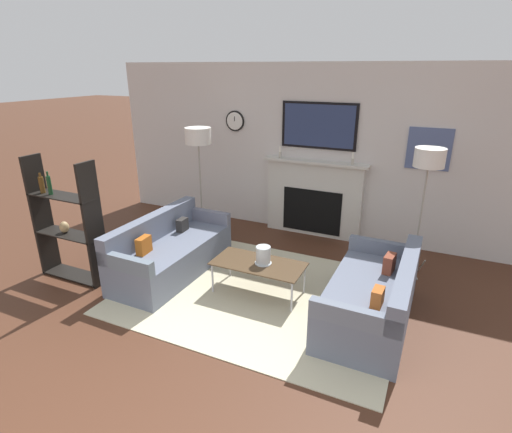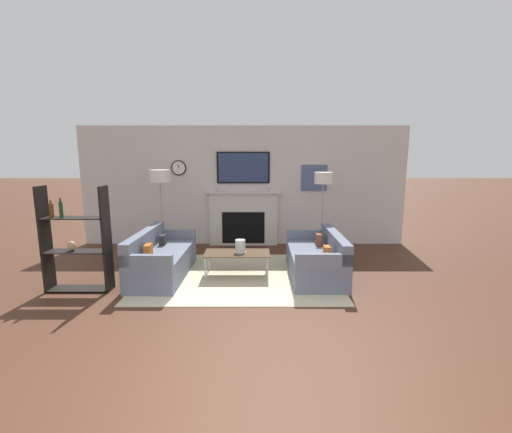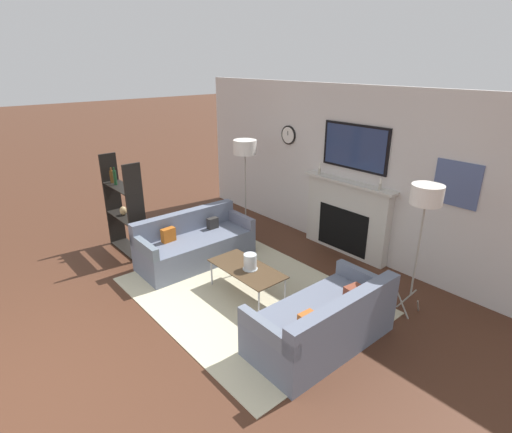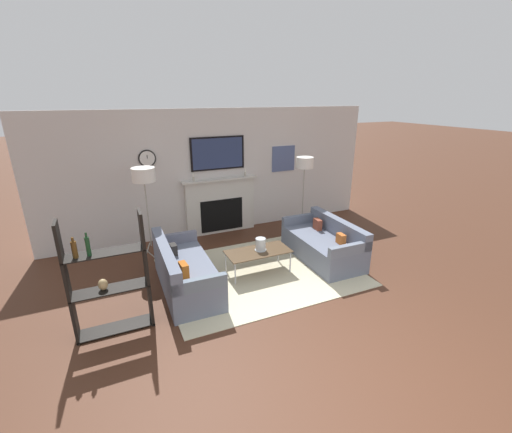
{
  "view_description": "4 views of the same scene",
  "coord_description": "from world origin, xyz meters",
  "px_view_note": "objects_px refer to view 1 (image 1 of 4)",
  "views": [
    {
      "loc": [
        1.74,
        -0.9,
        2.62
      ],
      "look_at": [
        -0.22,
        3.33,
        0.87
      ],
      "focal_mm": 28.0,
      "sensor_mm": 36.0,
      "label": 1
    },
    {
      "loc": [
        0.29,
        -2.61,
        2.02
      ],
      "look_at": [
        0.26,
        3.3,
        0.98
      ],
      "focal_mm": 24.0,
      "sensor_mm": 36.0,
      "label": 2
    },
    {
      "loc": [
        3.67,
        0.0,
        3.02
      ],
      "look_at": [
        -0.29,
        3.4,
        0.98
      ],
      "focal_mm": 28.0,
      "sensor_mm": 36.0,
      "label": 3
    },
    {
      "loc": [
        -2.27,
        -1.86,
        2.94
      ],
      "look_at": [
        0.12,
        3.45,
        0.88
      ],
      "focal_mm": 24.0,
      "sensor_mm": 36.0,
      "label": 4
    }
  ],
  "objects_px": {
    "coffee_table": "(258,265)",
    "hurricane_candle": "(263,256)",
    "floor_lamp_right": "(429,160)",
    "couch_right": "(373,299)",
    "shelf_unit": "(67,224)",
    "couch_left": "(170,253)",
    "floor_lamp_left": "(198,138)"
  },
  "relations": [
    {
      "from": "couch_left",
      "to": "coffee_table",
      "type": "height_order",
      "value": "couch_left"
    },
    {
      "from": "hurricane_candle",
      "to": "coffee_table",
      "type": "bearing_deg",
      "value": -162.41
    },
    {
      "from": "hurricane_candle",
      "to": "floor_lamp_left",
      "type": "distance_m",
      "value": 2.38
    },
    {
      "from": "coffee_table",
      "to": "couch_right",
      "type": "bearing_deg",
      "value": -0.38
    },
    {
      "from": "hurricane_candle",
      "to": "shelf_unit",
      "type": "xyz_separation_m",
      "value": [
        -2.43,
        -0.67,
        0.25
      ]
    },
    {
      "from": "coffee_table",
      "to": "floor_lamp_left",
      "type": "xyz_separation_m",
      "value": [
        -1.62,
        1.3,
        1.22
      ]
    },
    {
      "from": "couch_left",
      "to": "coffee_table",
      "type": "xyz_separation_m",
      "value": [
        1.3,
        0.01,
        0.09
      ]
    },
    {
      "from": "couch_left",
      "to": "couch_right",
      "type": "relative_size",
      "value": 1.06
    },
    {
      "from": "coffee_table",
      "to": "floor_lamp_right",
      "type": "height_order",
      "value": "floor_lamp_right"
    },
    {
      "from": "floor_lamp_right",
      "to": "floor_lamp_left",
      "type": "bearing_deg",
      "value": 180.0
    },
    {
      "from": "shelf_unit",
      "to": "floor_lamp_left",
      "type": "bearing_deg",
      "value": 68.71
    },
    {
      "from": "hurricane_candle",
      "to": "couch_left",
      "type": "bearing_deg",
      "value": -178.87
    },
    {
      "from": "coffee_table",
      "to": "hurricane_candle",
      "type": "height_order",
      "value": "hurricane_candle"
    },
    {
      "from": "coffee_table",
      "to": "couch_left",
      "type": "bearing_deg",
      "value": -179.59
    },
    {
      "from": "shelf_unit",
      "to": "couch_left",
      "type": "bearing_deg",
      "value": 30.76
    },
    {
      "from": "couch_right",
      "to": "floor_lamp_right",
      "type": "relative_size",
      "value": 1.0
    },
    {
      "from": "couch_right",
      "to": "floor_lamp_left",
      "type": "height_order",
      "value": "floor_lamp_left"
    },
    {
      "from": "couch_right",
      "to": "shelf_unit",
      "type": "distance_m",
      "value": 3.83
    },
    {
      "from": "couch_right",
      "to": "floor_lamp_left",
      "type": "relative_size",
      "value": 0.97
    },
    {
      "from": "couch_left",
      "to": "shelf_unit",
      "type": "relative_size",
      "value": 1.14
    },
    {
      "from": "couch_left",
      "to": "shelf_unit",
      "type": "height_order",
      "value": "shelf_unit"
    },
    {
      "from": "couch_left",
      "to": "floor_lamp_right",
      "type": "bearing_deg",
      "value": 23.74
    },
    {
      "from": "hurricane_candle",
      "to": "floor_lamp_left",
      "type": "height_order",
      "value": "floor_lamp_left"
    },
    {
      "from": "coffee_table",
      "to": "shelf_unit",
      "type": "xyz_separation_m",
      "value": [
        -2.38,
        -0.65,
        0.38
      ]
    },
    {
      "from": "floor_lamp_right",
      "to": "coffee_table",
      "type": "bearing_deg",
      "value": -142.3
    },
    {
      "from": "coffee_table",
      "to": "hurricane_candle",
      "type": "distance_m",
      "value": 0.14
    },
    {
      "from": "floor_lamp_right",
      "to": "couch_right",
      "type": "bearing_deg",
      "value": -103.8
    },
    {
      "from": "couch_left",
      "to": "shelf_unit",
      "type": "xyz_separation_m",
      "value": [
        -1.08,
        -0.64,
        0.47
      ]
    },
    {
      "from": "floor_lamp_left",
      "to": "couch_left",
      "type": "bearing_deg",
      "value": -76.28
    },
    {
      "from": "couch_right",
      "to": "coffee_table",
      "type": "distance_m",
      "value": 1.37
    },
    {
      "from": "coffee_table",
      "to": "shelf_unit",
      "type": "distance_m",
      "value": 2.5
    },
    {
      "from": "hurricane_candle",
      "to": "shelf_unit",
      "type": "distance_m",
      "value": 2.54
    }
  ]
}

